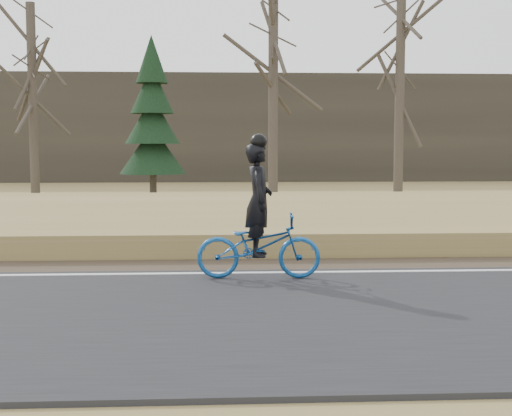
{
  "coord_description": "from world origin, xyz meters",
  "views": [
    {
      "loc": [
        -3.15,
        -11.29,
        2.19
      ],
      "look_at": [
        -2.49,
        0.5,
        1.1
      ],
      "focal_mm": 50.0,
      "sensor_mm": 36.0,
      "label": 1
    }
  ],
  "objects": [
    {
      "name": "edge_line",
      "position": [
        0.0,
        0.2,
        0.07
      ],
      "size": [
        120.0,
        0.12,
        0.01
      ],
      "primitive_type": "cube",
      "color": "silver",
      "rests_on": "road"
    },
    {
      "name": "treeline_backdrop",
      "position": [
        0.0,
        30.0,
        3.0
      ],
      "size": [
        120.0,
        4.0,
        6.0
      ],
      "primitive_type": "cube",
      "color": "#383328",
      "rests_on": "ground"
    },
    {
      "name": "bare_tree_left",
      "position": [
        -10.43,
        17.73,
        3.84
      ],
      "size": [
        0.36,
        0.36,
        7.68
      ],
      "primitive_type": "cylinder",
      "color": "#4B4437",
      "rests_on": "ground"
    },
    {
      "name": "ground",
      "position": [
        0.0,
        0.0,
        0.0
      ],
      "size": [
        120.0,
        120.0,
        0.0
      ],
      "primitive_type": "plane",
      "color": "#9A804E",
      "rests_on": "ground"
    },
    {
      "name": "bare_tree_center",
      "position": [
        3.92,
        16.09,
        4.15
      ],
      "size": [
        0.36,
        0.36,
        8.3
      ],
      "primitive_type": "cylinder",
      "color": "#4B4437",
      "rests_on": "ground"
    },
    {
      "name": "conifer",
      "position": [
        -5.65,
        17.01,
        3.01
      ],
      "size": [
        2.6,
        2.6,
        6.37
      ],
      "color": "#4B4437",
      "rests_on": "ground"
    },
    {
      "name": "ballast",
      "position": [
        0.0,
        8.0,
        0.23
      ],
      "size": [
        120.0,
        3.0,
        0.45
      ],
      "primitive_type": "cube",
      "color": "slate",
      "rests_on": "ground"
    },
    {
      "name": "road",
      "position": [
        0.0,
        -2.5,
        0.03
      ],
      "size": [
        120.0,
        6.0,
        0.06
      ],
      "primitive_type": "cube",
      "color": "black",
      "rests_on": "ground"
    },
    {
      "name": "bare_tree_near_left",
      "position": [
        -1.1,
        14.41,
        3.7
      ],
      "size": [
        0.36,
        0.36,
        7.41
      ],
      "primitive_type": "cylinder",
      "color": "#4B4437",
      "rests_on": "ground"
    },
    {
      "name": "cyclist",
      "position": [
        -2.49,
        -0.24,
        0.77
      ],
      "size": [
        1.97,
        0.77,
        2.27
      ],
      "rotation": [
        0.0,
        0.0,
        1.52
      ],
      "color": "navy",
      "rests_on": "road"
    },
    {
      "name": "railroad",
      "position": [
        0.0,
        8.0,
        0.53
      ],
      "size": [
        120.0,
        2.4,
        0.29
      ],
      "color": "black",
      "rests_on": "ballast"
    },
    {
      "name": "embankment",
      "position": [
        0.0,
        4.2,
        0.22
      ],
      "size": [
        120.0,
        5.0,
        0.44
      ],
      "primitive_type": "cube",
      "color": "#9A804E",
      "rests_on": "ground"
    },
    {
      "name": "shoulder",
      "position": [
        0.0,
        1.2,
        0.02
      ],
      "size": [
        120.0,
        1.6,
        0.04
      ],
      "primitive_type": "cube",
      "color": "#473A2B",
      "rests_on": "ground"
    }
  ]
}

